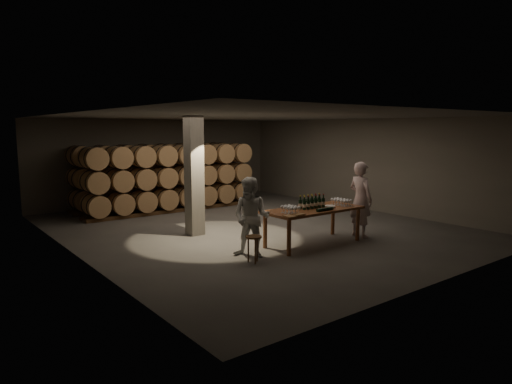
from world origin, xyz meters
TOP-DOWN VIEW (x-y plane):
  - room at (-1.80, 0.20)m, footprint 12.00×12.00m
  - tasting_table at (0.00, -2.50)m, footprint 2.60×1.10m
  - barrel_stack_back at (-0.57, 5.20)m, footprint 6.26×0.95m
  - barrel_stack_front at (-0.57, 3.80)m, footprint 6.26×0.95m
  - bottle_cluster at (0.01, -2.44)m, footprint 0.74×0.24m
  - lying_bottles at (-0.00, -2.91)m, footprint 0.61×0.08m
  - glass_cluster_left at (-0.88, -2.64)m, footprint 0.31×0.42m
  - glass_cluster_right at (0.93, -2.58)m, footprint 0.30×0.52m
  - plate at (0.56, -2.51)m, footprint 0.29×0.29m
  - notebook_near at (-0.91, -2.92)m, footprint 0.28×0.23m
  - notebook_corner at (-1.17, -2.94)m, footprint 0.23×0.29m
  - pen at (-0.75, -2.94)m, footprint 0.15×0.04m
  - stool at (-2.14, -2.87)m, footprint 0.35×0.35m
  - person_man at (1.56, -2.68)m, footprint 0.51×0.75m
  - person_woman at (-1.89, -2.47)m, footprint 1.04×1.10m

SIDE VIEW (x-z plane):
  - stool at x=-2.14m, z-range 0.19..0.77m
  - tasting_table at x=0.00m, z-range 0.35..1.25m
  - person_woman at x=-1.89m, z-range 0.00..1.80m
  - pen at x=-0.75m, z-range 0.90..0.91m
  - plate at x=0.56m, z-range 0.90..0.92m
  - notebook_corner at x=-1.17m, z-range 0.90..0.92m
  - notebook_near at x=-0.91m, z-range 0.90..0.93m
  - lying_bottles at x=0.00m, z-range 0.90..0.98m
  - person_man at x=1.56m, z-range 0.00..2.00m
  - bottle_cluster at x=0.01m, z-range 0.85..1.19m
  - glass_cluster_right at x=0.93m, z-range 0.94..1.11m
  - glass_cluster_left at x=-0.88m, z-range 0.94..1.12m
  - barrel_stack_back at x=-0.57m, z-range 0.04..2.35m
  - barrel_stack_front at x=-0.57m, z-range 0.04..2.35m
  - room at x=-1.80m, z-range -4.40..7.60m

